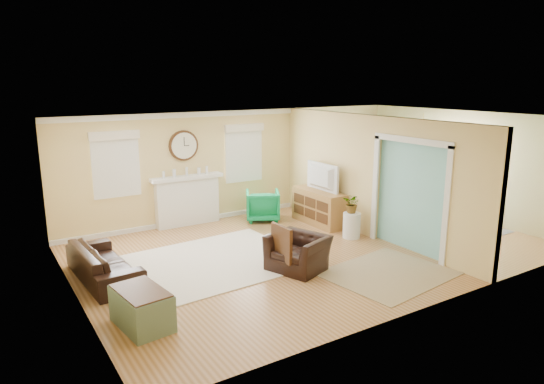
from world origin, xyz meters
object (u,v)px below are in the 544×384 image
object	(u,v)px
sofa	(104,263)
dining_table	(428,211)
eames_chair	(298,252)
green_chair	(263,205)
credenza	(319,207)

from	to	relation	value
sofa	dining_table	distance (m)	7.26
eames_chair	dining_table	xyz separation A→B (m)	(4.19, 0.65, 0.00)
green_chair	credenza	distance (m)	1.36
eames_chair	green_chair	bearing A→B (deg)	139.85
eames_chair	credenza	xyz separation A→B (m)	(2.05, 2.06, 0.09)
sofa	green_chair	distance (m)	4.43
eames_chair	dining_table	size ratio (longest dim) A/B	0.54
credenza	dining_table	bearing A→B (deg)	-33.39
sofa	green_chair	bearing A→B (deg)	-71.93
dining_table	sofa	bearing A→B (deg)	94.57
sofa	green_chair	world-z (taller)	green_chair
green_chair	credenza	xyz separation A→B (m)	(0.96, -0.96, 0.04)
dining_table	credenza	bearing A→B (deg)	67.13
green_chair	eames_chair	bearing A→B (deg)	98.66
dining_table	green_chair	bearing A→B (deg)	63.05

